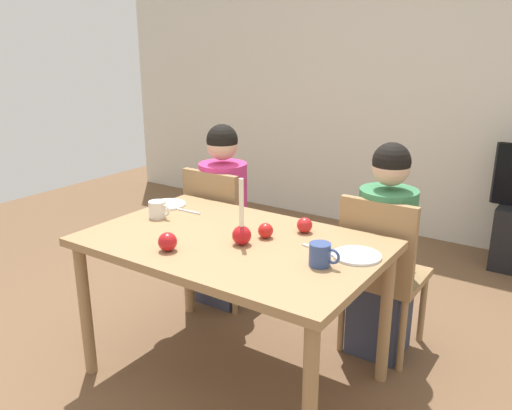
{
  "coord_description": "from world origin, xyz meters",
  "views": [
    {
      "loc": [
        1.39,
        -1.86,
        1.65
      ],
      "look_at": [
        0.0,
        0.2,
        0.87
      ],
      "focal_mm": 36.64,
      "sensor_mm": 36.0,
      "label": 1
    }
  ],
  "objects_px": {
    "chair_left": "(221,228)",
    "person_left_child": "(224,218)",
    "chair_right": "(381,267)",
    "person_right_child": "(384,255)",
    "apple_by_right_mug": "(305,225)",
    "mug_right": "(321,255)",
    "apple_by_left_plate": "(266,231)",
    "dining_table": "(233,256)",
    "plate_left": "(167,204)",
    "mug_left": "(158,209)",
    "apple_near_candle": "(168,242)",
    "plate_right": "(357,256)",
    "candle_centerpiece": "(242,231)"
  },
  "relations": [
    {
      "from": "chair_left",
      "to": "person_left_child",
      "type": "bearing_deg",
      "value": 90.0
    },
    {
      "from": "chair_right",
      "to": "person_right_child",
      "type": "relative_size",
      "value": 0.77
    },
    {
      "from": "chair_left",
      "to": "apple_by_right_mug",
      "type": "distance_m",
      "value": 0.89
    },
    {
      "from": "mug_right",
      "to": "apple_by_left_plate",
      "type": "height_order",
      "value": "mug_right"
    },
    {
      "from": "dining_table",
      "to": "plate_left",
      "type": "height_order",
      "value": "plate_left"
    },
    {
      "from": "chair_left",
      "to": "mug_left",
      "type": "relative_size",
      "value": 6.69
    },
    {
      "from": "mug_right",
      "to": "apple_near_candle",
      "type": "distance_m",
      "value": 0.69
    },
    {
      "from": "person_right_child",
      "to": "plate_right",
      "type": "xyz_separation_m",
      "value": [
        0.05,
        -0.5,
        0.19
      ]
    },
    {
      "from": "person_right_child",
      "to": "plate_right",
      "type": "height_order",
      "value": "person_right_child"
    },
    {
      "from": "person_right_child",
      "to": "candle_centerpiece",
      "type": "bearing_deg",
      "value": -123.95
    },
    {
      "from": "mug_right",
      "to": "person_right_child",
      "type": "bearing_deg",
      "value": 86.86
    },
    {
      "from": "plate_right",
      "to": "candle_centerpiece",
      "type": "bearing_deg",
      "value": -162.02
    },
    {
      "from": "chair_right",
      "to": "apple_by_left_plate",
      "type": "distance_m",
      "value": 0.7
    },
    {
      "from": "mug_right",
      "to": "apple_near_candle",
      "type": "xyz_separation_m",
      "value": [
        -0.64,
        -0.24,
        -0.01
      ]
    },
    {
      "from": "person_right_child",
      "to": "candle_centerpiece",
      "type": "height_order",
      "value": "person_right_child"
    },
    {
      "from": "apple_by_right_mug",
      "to": "apple_by_left_plate",
      "type": "bearing_deg",
      "value": -125.41
    },
    {
      "from": "person_right_child",
      "to": "apple_near_candle",
      "type": "relative_size",
      "value": 13.6
    },
    {
      "from": "person_left_child",
      "to": "person_right_child",
      "type": "xyz_separation_m",
      "value": [
        1.07,
        0.0,
        0.0
      ]
    },
    {
      "from": "chair_right",
      "to": "apple_near_candle",
      "type": "bearing_deg",
      "value": -127.65
    },
    {
      "from": "apple_by_left_plate",
      "to": "plate_right",
      "type": "bearing_deg",
      "value": 3.63
    },
    {
      "from": "dining_table",
      "to": "person_right_child",
      "type": "bearing_deg",
      "value": 50.82
    },
    {
      "from": "chair_right",
      "to": "apple_near_candle",
      "type": "relative_size",
      "value": 10.45
    },
    {
      "from": "apple_by_left_plate",
      "to": "apple_by_right_mug",
      "type": "bearing_deg",
      "value": 54.59
    },
    {
      "from": "mug_left",
      "to": "chair_left",
      "type": "bearing_deg",
      "value": 92.34
    },
    {
      "from": "apple_by_left_plate",
      "to": "candle_centerpiece",
      "type": "bearing_deg",
      "value": -108.44
    },
    {
      "from": "dining_table",
      "to": "plate_right",
      "type": "relative_size",
      "value": 6.56
    },
    {
      "from": "dining_table",
      "to": "chair_left",
      "type": "bearing_deg",
      "value": 131.93
    },
    {
      "from": "person_left_child",
      "to": "person_right_child",
      "type": "bearing_deg",
      "value": 0.0
    },
    {
      "from": "dining_table",
      "to": "plate_left",
      "type": "relative_size",
      "value": 6.6
    },
    {
      "from": "chair_right",
      "to": "candle_centerpiece",
      "type": "relative_size",
      "value": 2.85
    },
    {
      "from": "candle_centerpiece",
      "to": "apple_by_left_plate",
      "type": "relative_size",
      "value": 4.3
    },
    {
      "from": "dining_table",
      "to": "apple_near_candle",
      "type": "distance_m",
      "value": 0.34
    },
    {
      "from": "person_left_child",
      "to": "candle_centerpiece",
      "type": "xyz_separation_m",
      "value": [
        0.62,
        -0.67,
        0.25
      ]
    },
    {
      "from": "candle_centerpiece",
      "to": "mug_left",
      "type": "bearing_deg",
      "value": 173.61
    },
    {
      "from": "candle_centerpiece",
      "to": "person_left_child",
      "type": "bearing_deg",
      "value": 132.87
    },
    {
      "from": "dining_table",
      "to": "mug_left",
      "type": "distance_m",
      "value": 0.54
    },
    {
      "from": "plate_left",
      "to": "mug_left",
      "type": "height_order",
      "value": "mug_left"
    },
    {
      "from": "plate_left",
      "to": "person_right_child",
      "type": "bearing_deg",
      "value": 19.8
    },
    {
      "from": "chair_left",
      "to": "apple_by_left_plate",
      "type": "bearing_deg",
      "value": -37.03
    },
    {
      "from": "plate_left",
      "to": "apple_by_left_plate",
      "type": "relative_size",
      "value": 2.89
    },
    {
      "from": "person_left_child",
      "to": "candle_centerpiece",
      "type": "distance_m",
      "value": 0.94
    },
    {
      "from": "apple_near_candle",
      "to": "mug_right",
      "type": "bearing_deg",
      "value": 20.27
    },
    {
      "from": "person_right_child",
      "to": "apple_by_left_plate",
      "type": "distance_m",
      "value": 0.7
    },
    {
      "from": "chair_left",
      "to": "candle_centerpiece",
      "type": "distance_m",
      "value": 0.94
    },
    {
      "from": "mug_left",
      "to": "apple_by_right_mug",
      "type": "distance_m",
      "value": 0.79
    },
    {
      "from": "apple_by_right_mug",
      "to": "mug_left",
      "type": "bearing_deg",
      "value": -162.82
    },
    {
      "from": "chair_left",
      "to": "plate_right",
      "type": "xyz_separation_m",
      "value": [
        1.12,
        -0.47,
        0.24
      ]
    },
    {
      "from": "chair_left",
      "to": "apple_by_right_mug",
      "type": "bearing_deg",
      "value": -23.04
    },
    {
      "from": "plate_left",
      "to": "apple_near_candle",
      "type": "bearing_deg",
      "value": -46.39
    },
    {
      "from": "plate_right",
      "to": "mug_right",
      "type": "height_order",
      "value": "mug_right"
    }
  ]
}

